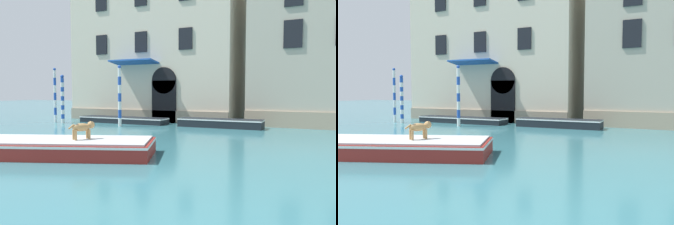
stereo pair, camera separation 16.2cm
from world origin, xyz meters
TOP-DOWN VIEW (x-y plane):
  - palazzo_left at (-1.02, 19.52)m, footprint 13.49×7.40m
  - boat_foreground at (2.63, 3.59)m, footprint 7.76×4.91m
  - dog_on_deck at (3.80, 4.03)m, footprint 0.57×0.88m
  - boat_moored_near_palazzo at (-1.68, 14.97)m, footprint 6.82×1.51m
  - boat_moored_far at (5.55, 15.03)m, footprint 5.36×1.38m
  - mooring_pole_0 at (-6.46, 13.25)m, footprint 0.20×0.20m
  - mooring_pole_1 at (-5.45, 12.93)m, footprint 0.24×0.24m
  - mooring_pole_4 at (-0.58, 12.93)m, footprint 0.23×0.23m

SIDE VIEW (x-z plane):
  - boat_moored_near_palazzo at x=-1.68m, z-range 0.01..0.45m
  - boat_moored_far at x=5.55m, z-range 0.01..0.56m
  - boat_foreground at x=2.63m, z-range 0.02..0.61m
  - dog_on_deck at x=3.80m, z-range 0.69..1.33m
  - mooring_pole_1 at x=-5.45m, z-range 0.02..3.48m
  - mooring_pole_4 at x=-0.58m, z-range 0.02..4.00m
  - mooring_pole_0 at x=-6.46m, z-range 0.02..4.02m
  - palazzo_left at x=-1.02m, z-range -0.02..12.56m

